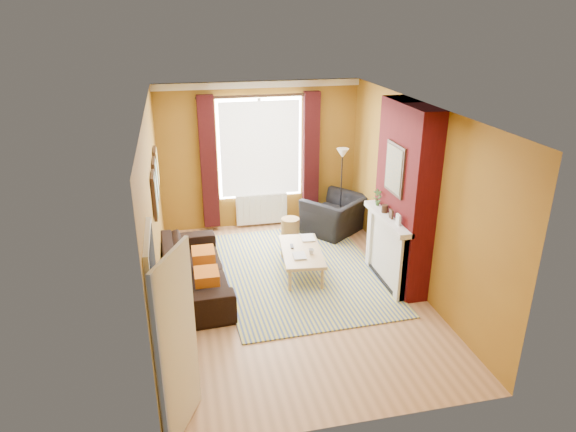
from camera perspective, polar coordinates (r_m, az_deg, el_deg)
The scene contains 12 objects.
ground at distance 7.91m, azimuth 0.40°, elevation -8.41°, with size 5.50×5.50×0.00m, color #996B45.
room_walls at distance 7.71m, azimuth 4.60°, elevation 2.07°, with size 3.82×5.54×2.83m.
striped_rug at distance 8.47m, azimuth 1.34°, elevation -6.13°, with size 2.62×3.55×0.02m.
sofa at distance 7.96m, azimuth -10.34°, elevation -5.84°, with size 2.30×0.90×0.67m, color black.
armchair at distance 9.83m, azimuth 5.28°, elevation 0.12°, with size 1.09×0.95×0.71m, color black.
coffee_table at distance 8.27m, azimuth 1.50°, elevation -4.08°, with size 0.76×1.31×0.42m.
wicker_stool at distance 9.52m, azimuth 0.25°, elevation -1.47°, with size 0.37×0.37×0.42m.
floor_lamp at distance 9.76m, azimuth 6.03°, elevation 5.55°, with size 0.30×0.30×1.59m.
book_a at distance 8.02m, azimuth 0.57°, elevation -4.50°, with size 0.20×0.27×0.02m, color #999999.
book_b at distance 8.63m, azimuth 1.48°, elevation -2.49°, with size 0.22×0.30×0.02m, color #999999.
mug at distance 8.11m, azimuth 2.59°, elevation -3.96°, with size 0.09×0.09×0.08m, color #999999.
tv_remote at distance 8.35m, azimuth 0.43°, elevation -3.38°, with size 0.07×0.16×0.02m.
Camera 1 is at (-1.53, -6.64, 4.02)m, focal length 32.00 mm.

